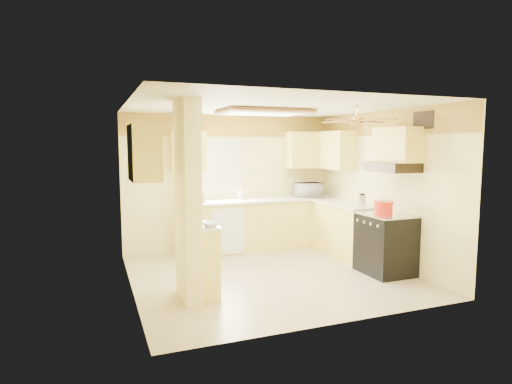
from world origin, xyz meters
name	(u,v)px	position (x,y,z in m)	size (l,w,h in m)	color
floor	(270,275)	(0.00, 0.00, 0.00)	(4.00, 4.00, 0.00)	tan
ceiling	(271,107)	(0.00, 0.00, 2.50)	(4.00, 4.00, 0.00)	white
wall_back	(231,182)	(0.00, 1.90, 1.25)	(4.00, 4.00, 0.00)	#F1E493
wall_front	(340,211)	(0.00, -1.90, 1.25)	(4.00, 4.00, 0.00)	#F1E493
wall_left	(130,199)	(-2.00, 0.00, 1.25)	(3.80, 3.80, 0.00)	#F1E493
wall_right	(382,188)	(2.00, 0.00, 1.25)	(3.80, 3.80, 0.00)	#F1E493
wallpaper_border	(231,126)	(0.00, 1.88, 2.30)	(4.00, 0.02, 0.40)	#F9CD49
partition_column	(188,201)	(-1.35, -0.55, 1.25)	(0.20, 0.70, 2.50)	#F1E493
partition_ledge	(206,262)	(-1.13, -0.55, 0.45)	(0.25, 0.55, 0.90)	#F7E570
ledge_top	(205,226)	(-1.13, -0.55, 0.92)	(0.28, 0.58, 0.04)	white
lower_cabinets_back	(261,225)	(0.50, 1.60, 0.45)	(3.00, 0.60, 0.90)	#F7E570
lower_cabinets_right	(345,230)	(1.70, 0.60, 0.45)	(0.60, 1.40, 0.90)	#F7E570
countertop_back	(262,200)	(0.50, 1.59, 0.92)	(3.04, 0.64, 0.04)	white
countertop_right	(345,204)	(1.69, 0.60, 0.92)	(0.64, 1.44, 0.04)	white
dishwasher_panel	(228,232)	(-0.25, 1.29, 0.43)	(0.58, 0.02, 0.80)	white
window	(218,167)	(-0.25, 1.89, 1.55)	(0.92, 0.02, 1.02)	white
upper_cab_back_left	(188,151)	(-0.85, 1.72, 1.85)	(0.60, 0.35, 0.70)	#F7E570
upper_cab_back_right	(309,150)	(1.55, 1.72, 1.85)	(0.90, 0.35, 0.70)	#F7E570
upper_cab_right	(334,150)	(1.82, 1.25, 1.85)	(0.35, 1.00, 0.70)	#F7E570
upper_cab_left_wall	(144,153)	(-1.82, -0.25, 1.85)	(0.35, 0.75, 0.70)	#F7E570
upper_cab_over_stove	(397,145)	(1.82, -0.55, 1.95)	(0.35, 0.76, 0.52)	#F7E570
stove	(385,244)	(1.67, -0.55, 0.46)	(0.68, 0.77, 0.92)	black
range_hood	(392,167)	(1.74, -0.55, 1.62)	(0.50, 0.76, 0.14)	black
poster_menu	(196,153)	(-1.24, -0.55, 1.85)	(0.02, 0.42, 0.57)	black
poster_nashville	(196,205)	(-1.24, -0.55, 1.20)	(0.02, 0.42, 0.57)	black
ceiling_light_panel	(264,112)	(0.10, 0.50, 2.46)	(1.35, 0.95, 0.06)	brown
ceiling_fan	(357,120)	(1.00, -0.70, 2.29)	(1.15, 1.15, 0.26)	gold
vent_grate	(424,120)	(1.98, -0.90, 2.30)	(0.02, 0.40, 0.25)	black
microwave	(308,190)	(1.49, 1.60, 1.08)	(0.50, 0.34, 0.28)	white
bowl	(211,224)	(-1.09, -0.67, 0.97)	(0.22, 0.22, 0.05)	white
dutch_oven	(383,207)	(1.63, -0.52, 1.01)	(0.29, 0.29, 0.20)	red
kettle	(362,200)	(1.73, 0.16, 1.04)	(0.14, 0.14, 0.21)	silver
dish_rack	(192,197)	(-0.81, 1.64, 1.03)	(0.42, 0.31, 0.24)	tan
utensil_crock	(241,196)	(0.12, 1.67, 1.01)	(0.11, 0.11, 0.22)	white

